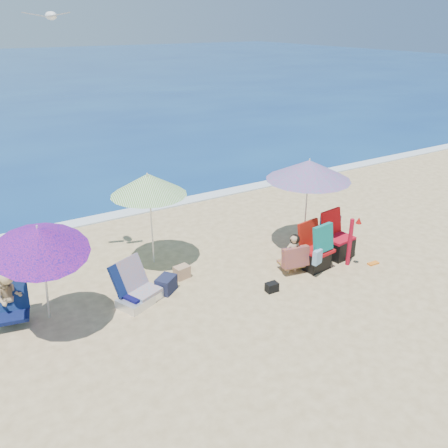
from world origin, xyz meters
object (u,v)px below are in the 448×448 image
camp_chair_left (337,243)px  furled_umbrella (352,238)px  umbrella_turquoise (309,170)px  seagull (51,16)px  chair_navy (133,294)px  camp_chair_right (315,252)px  chair_rainbow (141,289)px  umbrella_striped (148,184)px  person_left (9,298)px  umbrella_blue (40,240)px  person_center (293,255)px

camp_chair_left → furled_umbrella: bearing=-101.0°
umbrella_turquoise → seagull: bearing=159.4°
chair_navy → camp_chair_right: bearing=-10.6°
chair_navy → chair_rainbow: chair_rainbow is taller
umbrella_striped → person_left: (-2.88, -0.65, -1.32)m
chair_navy → camp_chair_left: 4.52m
chair_navy → person_left: bearing=163.8°
camp_chair_right → umbrella_striped: bearing=145.4°
chair_rainbow → furled_umbrella: bearing=-14.1°
umbrella_blue → seagull: bearing=61.8°
umbrella_striped → chair_navy: size_ratio=2.35×
camp_chair_left → person_left: camp_chair_left is taller
camp_chair_left → umbrella_striped: bearing=154.1°
furled_umbrella → seagull: 6.96m
person_center → seagull: (-3.57, 2.46, 4.42)m
chair_navy → camp_chair_left: size_ratio=0.86×
chair_navy → person_center: person_center is taller
chair_rainbow → person_center: (3.02, -0.68, 0.20)m
camp_chair_left → camp_chair_right: (-0.79, -0.18, 0.07)m
umbrella_turquoise → seagull: 5.67m
camp_chair_right → person_center: bearing=169.1°
person_center → person_left: 5.29m
umbrella_striped → person_left: 3.24m
camp_chair_left → seagull: seagull is taller
umbrella_striped → seagull: seagull is taller
umbrella_turquoise → chair_rainbow: (-3.96, -0.09, -1.62)m
chair_rainbow → person_left: size_ratio=0.83×
umbrella_blue → camp_chair_left: (5.91, -0.43, -1.38)m
umbrella_striped → chair_navy: (-0.92, -1.22, -1.57)m
umbrella_turquoise → person_center: 1.87m
chair_rainbow → camp_chair_left: size_ratio=0.83×
camp_chair_left → person_center: (-1.29, -0.08, 0.10)m
chair_rainbow → camp_chair_left: (4.31, -0.60, 0.10)m
furled_umbrella → person_center: size_ratio=1.39×
furled_umbrella → person_center: furled_umbrella is taller
chair_rainbow → umbrella_blue: bearing=-174.0°
furled_umbrella → chair_rainbow: furled_umbrella is taller
umbrella_striped → seagull: bearing=153.7°
camp_chair_right → person_left: camp_chair_right is taller
umbrella_turquoise → person_center: (-0.93, -0.77, -1.42)m
chair_rainbow → camp_chair_right: 3.61m
camp_chair_left → person_left: size_ratio=1.01×
furled_umbrella → person_center: (-1.20, 0.38, -0.23)m
umbrella_blue → umbrella_striped: bearing=29.2°
seagull → umbrella_turquoise: bearing=-20.6°
furled_umbrella → chair_navy: bearing=167.5°
umbrella_turquoise → furled_umbrella: umbrella_turquoise is taller
person_center → chair_rainbow: bearing=167.3°
umbrella_striped → seagull: 3.37m
chair_rainbow → camp_chair_right: bearing=-12.4°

